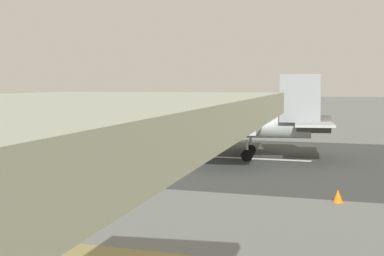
{
  "coord_description": "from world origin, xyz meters",
  "views": [
    {
      "loc": [
        -10.77,
        39.76,
        5.0
      ],
      "look_at": [
        3.27,
        3.28,
        2.2
      ],
      "focal_mm": 58.16,
      "sensor_mm": 36.0,
      "label": 1
    }
  ],
  "objects_px": {
    "marker_cone_near": "(338,196)",
    "marker_cone_mid": "(21,176)",
    "fighter_jet": "(223,122)",
    "crew_person": "(83,127)"
  },
  "relations": [
    {
      "from": "marker_cone_near",
      "to": "marker_cone_mid",
      "type": "height_order",
      "value": "same"
    },
    {
      "from": "fighter_jet",
      "to": "crew_person",
      "type": "bearing_deg",
      "value": -32.82
    },
    {
      "from": "crew_person",
      "to": "marker_cone_near",
      "type": "distance_m",
      "value": 36.63
    },
    {
      "from": "marker_cone_mid",
      "to": "crew_person",
      "type": "bearing_deg",
      "value": -65.66
    },
    {
      "from": "marker_cone_mid",
      "to": "fighter_jet",
      "type": "bearing_deg",
      "value": -116.42
    },
    {
      "from": "crew_person",
      "to": "marker_cone_near",
      "type": "bearing_deg",
      "value": 137.81
    },
    {
      "from": "crew_person",
      "to": "marker_cone_mid",
      "type": "xyz_separation_m",
      "value": [
        -11.13,
        24.6,
        -0.59
      ]
    },
    {
      "from": "marker_cone_near",
      "to": "fighter_jet",
      "type": "bearing_deg",
      "value": -54.38
    },
    {
      "from": "crew_person",
      "to": "marker_cone_mid",
      "type": "height_order",
      "value": "crew_person"
    },
    {
      "from": "fighter_jet",
      "to": "crew_person",
      "type": "distance_m",
      "value": 21.1
    }
  ]
}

